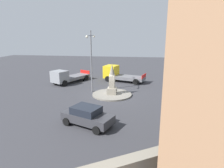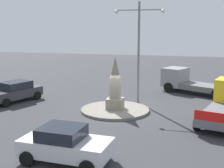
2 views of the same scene
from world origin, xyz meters
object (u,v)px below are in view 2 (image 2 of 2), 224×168
at_px(car_dark_grey_passing, 15,91).
at_px(truck_grey_parked_right, 188,82).
at_px(monument, 115,87).
at_px(streetlamp, 139,43).
at_px(car_white_far_side, 65,144).

height_order(car_dark_grey_passing, truck_grey_parked_right, truck_grey_parked_right).
xyz_separation_m(monument, streetlamp, (1.11, 2.69, 2.84)).
xyz_separation_m(car_dark_grey_passing, truck_grey_parked_right, (12.76, 6.53, 0.15)).
distance_m(streetlamp, truck_grey_parked_right, 6.87).
bearing_deg(car_white_far_side, monument, 88.50).
distance_m(monument, car_white_far_side, 8.25).
bearing_deg(truck_grey_parked_right, streetlamp, -127.98).
distance_m(streetlamp, car_dark_grey_passing, 10.03).
height_order(streetlamp, truck_grey_parked_right, streetlamp).
distance_m(car_dark_grey_passing, truck_grey_parked_right, 14.33).
relative_size(monument, car_white_far_side, 0.89).
distance_m(monument, streetlamp, 4.07).
bearing_deg(car_white_far_side, streetlamp, 83.06).
xyz_separation_m(streetlamp, car_dark_grey_passing, (-9.13, -1.88, -3.68)).
bearing_deg(streetlamp, car_dark_grey_passing, -168.35).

